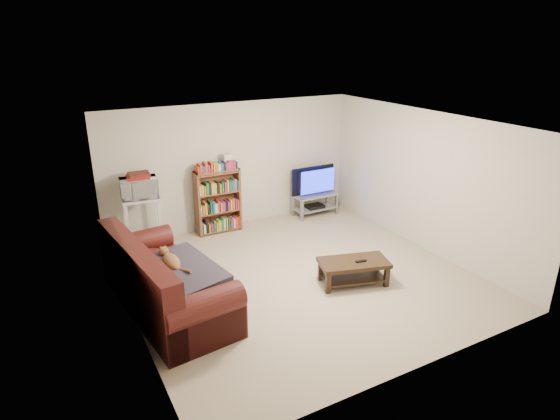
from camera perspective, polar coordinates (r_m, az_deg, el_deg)
floor at (r=7.40m, az=2.18°, el=-8.10°), size 5.00×5.00×0.00m
ceiling at (r=6.59m, az=2.46°, el=10.52°), size 5.00×5.00×0.00m
wall_back at (r=9.04m, az=-5.81°, el=5.41°), size 5.00×0.00×5.00m
wall_front at (r=5.11m, az=16.87°, el=-7.79°), size 5.00×0.00×5.00m
wall_left at (r=6.11m, az=-18.36°, el=-3.17°), size 0.00×5.00×5.00m
wall_right at (r=8.40m, az=17.18°, el=3.40°), size 0.00×5.00×5.00m
sofa at (r=6.60m, az=-14.26°, el=-9.08°), size 1.33×2.54×1.04m
blanket at (r=6.41m, az=-12.26°, el=-7.40°), size 1.17×1.38×0.20m
cat at (r=6.57m, az=-13.08°, el=-6.17°), size 0.34×0.69×0.20m
coffee_table at (r=7.18m, az=8.94°, el=-6.96°), size 1.14×0.79×0.38m
remote at (r=7.12m, az=9.84°, el=-6.14°), size 0.17×0.07×0.02m
tv_stand at (r=9.76m, az=4.28°, el=1.14°), size 0.92×0.42×0.46m
television at (r=9.62m, az=4.35°, el=3.56°), size 0.99×0.14×0.57m
dvd_player at (r=9.80m, az=4.26°, el=0.46°), size 0.37×0.26×0.06m
bookshelf at (r=8.86m, az=-7.56°, el=1.17°), size 0.85×0.27×1.22m
shelf_clutter at (r=8.70m, az=-7.20°, el=5.64°), size 0.62×0.19×0.28m
microwave_stand at (r=8.35m, az=-16.44°, el=-0.80°), size 0.65×0.50×0.98m
microwave at (r=8.18m, az=-16.81°, el=2.59°), size 0.64×0.47×0.33m
game_boxes at (r=8.13m, az=-16.95°, el=3.88°), size 0.38×0.34×0.05m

